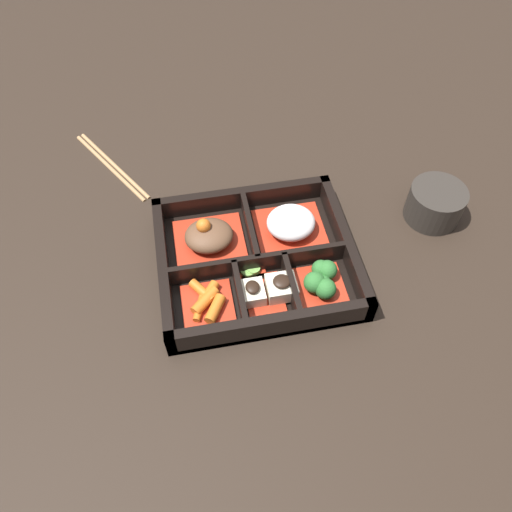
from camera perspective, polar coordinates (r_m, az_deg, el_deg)
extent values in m
plane|color=black|center=(0.75, 0.00, -1.14)|extent=(3.00, 3.00, 0.00)
cube|color=black|center=(0.75, 0.00, -0.91)|extent=(0.28, 0.25, 0.01)
cube|color=black|center=(0.67, 1.88, -8.04)|extent=(0.28, 0.01, 0.04)
cube|color=black|center=(0.81, -1.56, 6.46)|extent=(0.28, 0.01, 0.04)
cube|color=black|center=(0.73, -10.47, -1.70)|extent=(0.01, 0.25, 0.04)
cube|color=black|center=(0.76, 10.06, 1.40)|extent=(0.01, 0.25, 0.04)
cube|color=black|center=(0.73, 0.22, -1.06)|extent=(0.26, 0.01, 0.04)
cube|color=black|center=(0.70, -1.86, -4.63)|extent=(0.01, 0.10, 0.04)
cube|color=black|center=(0.71, 4.01, -3.69)|extent=(0.01, 0.10, 0.04)
cube|color=black|center=(0.76, -0.67, 2.70)|extent=(0.01, 0.13, 0.04)
cube|color=#B22D19|center=(0.77, -5.30, 1.49)|extent=(0.11, 0.10, 0.01)
ellipsoid|color=brown|center=(0.75, -5.40, 2.34)|extent=(0.07, 0.07, 0.03)
sphere|color=#D1661E|center=(0.74, -6.03, 3.47)|extent=(0.02, 0.02, 0.02)
cube|color=#B22D19|center=(0.78, 3.93, 2.85)|extent=(0.11, 0.10, 0.01)
ellipsoid|color=silver|center=(0.76, 4.02, 3.83)|extent=(0.07, 0.07, 0.04)
cube|color=#B22D19|center=(0.70, -5.54, -5.56)|extent=(0.07, 0.07, 0.01)
cylinder|color=#D1661E|center=(0.69, -6.47, -5.91)|extent=(0.02, 0.04, 0.01)
cylinder|color=#D1661E|center=(0.70, -5.29, -4.10)|extent=(0.03, 0.03, 0.01)
cylinder|color=#D1661E|center=(0.71, -6.16, -4.03)|extent=(0.04, 0.04, 0.01)
cylinder|color=#D1661E|center=(0.69, -4.69, -6.05)|extent=(0.03, 0.04, 0.02)
cylinder|color=#D1661E|center=(0.70, -5.84, -5.13)|extent=(0.04, 0.04, 0.02)
cube|color=#B22D19|center=(0.71, 1.06, -4.52)|extent=(0.05, 0.07, 0.01)
cube|color=beige|center=(0.70, -0.39, -4.21)|extent=(0.03, 0.04, 0.02)
ellipsoid|color=black|center=(0.68, -0.40, -3.58)|extent=(0.02, 0.02, 0.01)
cube|color=beige|center=(0.70, 2.92, -3.61)|extent=(0.04, 0.04, 0.02)
ellipsoid|color=black|center=(0.69, 2.97, -2.90)|extent=(0.02, 0.02, 0.01)
cube|color=#B22D19|center=(0.72, 7.35, -3.48)|extent=(0.07, 0.07, 0.01)
sphere|color=#2D6B2D|center=(0.70, 7.96, -3.74)|extent=(0.03, 0.03, 0.03)
sphere|color=#2D6B2D|center=(0.70, 6.71, -3.02)|extent=(0.03, 0.03, 0.03)
sphere|color=#2D6B2D|center=(0.71, 7.67, -3.11)|extent=(0.02, 0.02, 0.02)
sphere|color=#2D6B2D|center=(0.72, 8.12, -1.60)|extent=(0.03, 0.03, 0.03)
sphere|color=#2D6B2D|center=(0.72, 7.42, -1.48)|extent=(0.03, 0.03, 0.03)
cube|color=#B22D19|center=(0.73, -0.50, -1.62)|extent=(0.04, 0.04, 0.01)
cylinder|color=#75A84C|center=(0.73, -0.48, -1.41)|extent=(0.02, 0.02, 0.01)
cylinder|color=#75A84C|center=(0.73, -0.94, -1.64)|extent=(0.02, 0.02, 0.00)
cylinder|color=#75A84C|center=(0.73, -0.27, -1.48)|extent=(0.02, 0.02, 0.01)
cylinder|color=#2D2823|center=(0.84, 19.78, 5.64)|extent=(0.09, 0.09, 0.06)
cylinder|color=#597A38|center=(0.83, 20.25, 6.78)|extent=(0.07, 0.07, 0.01)
cylinder|color=#A87F51|center=(0.93, -16.41, 9.82)|extent=(0.12, 0.19, 0.01)
cylinder|color=#A87F51|center=(0.93, -15.94, 10.10)|extent=(0.12, 0.19, 0.01)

